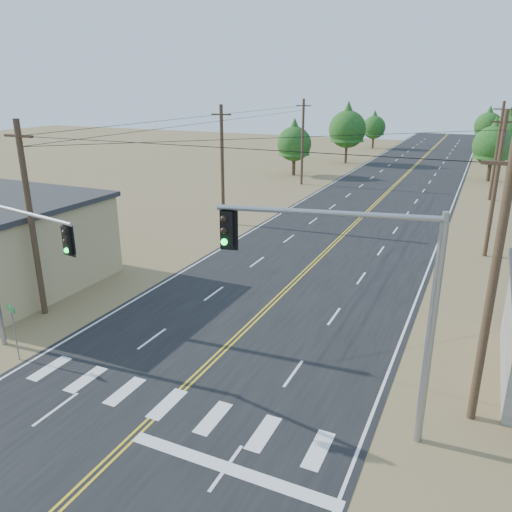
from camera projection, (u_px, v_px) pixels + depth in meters
The scene contains 16 objects.
road at pixel (333, 245), 37.80m from camera, with size 15.00×200.00×0.02m, color black.
utility_pole_left_near at pixel (31, 220), 24.85m from camera, with size 1.80×0.30×10.00m.
utility_pole_left_mid at pixel (222, 165), 42.02m from camera, with size 1.80×0.30×10.00m.
utility_pole_left_far at pixel (303, 142), 59.19m from camera, with size 1.80×0.30×10.00m.
utility_pole_right_near at pixel (492, 288), 16.53m from camera, with size 1.80×0.30×10.00m.
utility_pole_right_mid at pixel (496, 184), 33.70m from camera, with size 1.80×0.30×10.00m.
utility_pole_right_far at pixel (497, 151), 50.87m from camera, with size 1.80×0.30×10.00m.
signal_mast_left at pixel (11, 255), 20.72m from camera, with size 6.47×1.52×7.01m.
signal_mast_right at pixel (368, 288), 15.67m from camera, with size 6.91×1.81×8.01m.
street_sign at pixel (13, 324), 21.44m from camera, with size 0.74×0.27×2.60m.
tree_left_near at pixel (294, 140), 65.49m from camera, with size 4.51×4.51×7.51m.
tree_left_mid at pixel (348, 125), 75.35m from camera, with size 5.58×5.58×9.31m.
tree_left_far at pixel (374, 125), 93.79m from camera, with size 4.27×4.27×7.11m.
tree_right_near at pixel (494, 142), 61.29m from camera, with size 4.79×4.79×7.98m.
tree_right_mid at pixel (508, 129), 75.24m from camera, with size 5.08×5.08×8.46m.
tree_right_far at pixel (488, 123), 90.96m from camera, with size 4.83×4.83×8.05m.
Camera 1 is at (9.79, -5.16, 11.48)m, focal length 35.00 mm.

